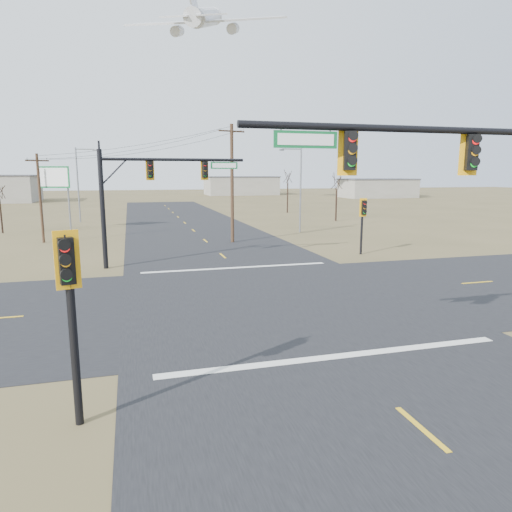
{
  "coord_description": "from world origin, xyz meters",
  "views": [
    {
      "loc": [
        -6.41,
        -20.5,
        5.96
      ],
      "look_at": [
        -0.49,
        1.0,
        1.94
      ],
      "focal_mm": 32.0,
      "sensor_mm": 36.0,
      "label": 1
    }
  ],
  "objects_px": {
    "utility_pole_far": "(40,196)",
    "bare_tree_d": "(288,176)",
    "mast_arm_near": "(482,184)",
    "pedestal_signal_ne": "(363,213)",
    "mast_arm_far": "(149,183)",
    "utility_pole_near": "(232,182)",
    "pedestal_signal_sw": "(69,288)",
    "bare_tree_c": "(337,181)",
    "streetlight_a": "(299,185)",
    "highway_sign": "(54,186)",
    "streetlight_c": "(79,181)"
  },
  "relations": [
    {
      "from": "streetlight_a",
      "to": "mast_arm_far",
      "type": "bearing_deg",
      "value": -157.22
    },
    {
      "from": "mast_arm_near",
      "to": "streetlight_a",
      "type": "distance_m",
      "value": 33.05
    },
    {
      "from": "utility_pole_near",
      "to": "bare_tree_d",
      "type": "xyz_separation_m",
      "value": [
        15.09,
        28.47,
        0.36
      ]
    },
    {
      "from": "streetlight_a",
      "to": "streetlight_c",
      "type": "relative_size",
      "value": 0.94
    },
    {
      "from": "pedestal_signal_ne",
      "to": "utility_pole_far",
      "type": "relative_size",
      "value": 0.55
    },
    {
      "from": "utility_pole_far",
      "to": "bare_tree_d",
      "type": "height_order",
      "value": "utility_pole_far"
    },
    {
      "from": "pedestal_signal_ne",
      "to": "streetlight_c",
      "type": "distance_m",
      "value": 37.97
    },
    {
      "from": "mast_arm_far",
      "to": "highway_sign",
      "type": "height_order",
      "value": "mast_arm_far"
    },
    {
      "from": "pedestal_signal_sw",
      "to": "bare_tree_c",
      "type": "height_order",
      "value": "bare_tree_c"
    },
    {
      "from": "mast_arm_far",
      "to": "bare_tree_d",
      "type": "relative_size",
      "value": 1.32
    },
    {
      "from": "streetlight_a",
      "to": "bare_tree_d",
      "type": "xyz_separation_m",
      "value": [
        7.0,
        23.38,
        0.77
      ]
    },
    {
      "from": "pedestal_signal_sw",
      "to": "streetlight_c",
      "type": "xyz_separation_m",
      "value": [
        -4.49,
        50.11,
        1.72
      ]
    },
    {
      "from": "mast_arm_far",
      "to": "utility_pole_far",
      "type": "relative_size",
      "value": 1.2
    },
    {
      "from": "mast_arm_near",
      "to": "pedestal_signal_ne",
      "type": "distance_m",
      "value": 19.88
    },
    {
      "from": "streetlight_c",
      "to": "utility_pole_far",
      "type": "bearing_deg",
      "value": -82.02
    },
    {
      "from": "mast_arm_far",
      "to": "highway_sign",
      "type": "xyz_separation_m",
      "value": [
        -8.83,
        22.13,
        -0.65
      ]
    },
    {
      "from": "pedestal_signal_sw",
      "to": "bare_tree_c",
      "type": "xyz_separation_m",
      "value": [
        26.92,
        43.0,
        1.68
      ]
    },
    {
      "from": "mast_arm_near",
      "to": "utility_pole_far",
      "type": "bearing_deg",
      "value": 137.62
    },
    {
      "from": "mast_arm_far",
      "to": "streetlight_a",
      "type": "xyz_separation_m",
      "value": [
        15.49,
        13.99,
        -0.53
      ]
    },
    {
      "from": "mast_arm_near",
      "to": "streetlight_a",
      "type": "bearing_deg",
      "value": 97.08
    },
    {
      "from": "highway_sign",
      "to": "bare_tree_c",
      "type": "xyz_separation_m",
      "value": [
        33.12,
        1.51,
        0.38
      ]
    },
    {
      "from": "mast_arm_near",
      "to": "pedestal_signal_sw",
      "type": "height_order",
      "value": "mast_arm_near"
    },
    {
      "from": "streetlight_a",
      "to": "bare_tree_d",
      "type": "relative_size",
      "value": 1.24
    },
    {
      "from": "pedestal_signal_ne",
      "to": "utility_pole_far",
      "type": "distance_m",
      "value": 27.36
    },
    {
      "from": "mast_arm_near",
      "to": "mast_arm_far",
      "type": "relative_size",
      "value": 1.23
    },
    {
      "from": "mast_arm_near",
      "to": "utility_pole_near",
      "type": "height_order",
      "value": "utility_pole_near"
    },
    {
      "from": "mast_arm_near",
      "to": "bare_tree_d",
      "type": "relative_size",
      "value": 1.63
    },
    {
      "from": "pedestal_signal_ne",
      "to": "highway_sign",
      "type": "height_order",
      "value": "highway_sign"
    },
    {
      "from": "mast_arm_far",
      "to": "utility_pole_near",
      "type": "bearing_deg",
      "value": 30.84
    },
    {
      "from": "pedestal_signal_sw",
      "to": "bare_tree_c",
      "type": "distance_m",
      "value": 50.76
    },
    {
      "from": "highway_sign",
      "to": "mast_arm_far",
      "type": "bearing_deg",
      "value": -44.4
    },
    {
      "from": "bare_tree_c",
      "to": "mast_arm_far",
      "type": "bearing_deg",
      "value": -135.78
    },
    {
      "from": "pedestal_signal_ne",
      "to": "streetlight_a",
      "type": "distance_m",
      "value": 13.84
    },
    {
      "from": "mast_arm_near",
      "to": "streetlight_a",
      "type": "relative_size",
      "value": 1.31
    },
    {
      "from": "streetlight_c",
      "to": "bare_tree_d",
      "type": "xyz_separation_m",
      "value": [
        29.62,
        6.62,
        0.47
      ]
    },
    {
      "from": "pedestal_signal_sw",
      "to": "bare_tree_d",
      "type": "bearing_deg",
      "value": 49.87
    },
    {
      "from": "bare_tree_c",
      "to": "utility_pole_far",
      "type": "bearing_deg",
      "value": -162.36
    },
    {
      "from": "pedestal_signal_ne",
      "to": "utility_pole_near",
      "type": "bearing_deg",
      "value": 140.18
    },
    {
      "from": "mast_arm_far",
      "to": "pedestal_signal_sw",
      "type": "bearing_deg",
      "value": -117.15
    },
    {
      "from": "streetlight_c",
      "to": "utility_pole_near",
      "type": "bearing_deg",
      "value": -43.28
    },
    {
      "from": "utility_pole_far",
      "to": "bare_tree_d",
      "type": "distance_m",
      "value": 39.53
    },
    {
      "from": "mast_arm_far",
      "to": "highway_sign",
      "type": "relative_size",
      "value": 1.36
    },
    {
      "from": "utility_pole_near",
      "to": "streetlight_c",
      "type": "height_order",
      "value": "utility_pole_near"
    },
    {
      "from": "mast_arm_far",
      "to": "utility_pole_far",
      "type": "xyz_separation_m",
      "value": [
        -8.7,
        13.14,
        -1.31
      ]
    },
    {
      "from": "pedestal_signal_ne",
      "to": "utility_pole_near",
      "type": "xyz_separation_m",
      "value": [
        -8.01,
        8.64,
        2.14
      ]
    },
    {
      "from": "pedestal_signal_sw",
      "to": "streetlight_a",
      "type": "height_order",
      "value": "streetlight_a"
    },
    {
      "from": "pedestal_signal_sw",
      "to": "streetlight_c",
      "type": "height_order",
      "value": "streetlight_c"
    },
    {
      "from": "pedestal_signal_sw",
      "to": "streetlight_c",
      "type": "distance_m",
      "value": 50.34
    },
    {
      "from": "pedestal_signal_sw",
      "to": "bare_tree_c",
      "type": "relative_size",
      "value": 0.73
    },
    {
      "from": "streetlight_a",
      "to": "streetlight_c",
      "type": "xyz_separation_m",
      "value": [
        -22.62,
        16.75,
        0.3
      ]
    }
  ]
}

